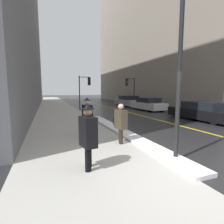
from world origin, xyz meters
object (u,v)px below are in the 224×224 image
Objects in this scene: traffic_light_near at (86,85)px; pedestrian_with_shoulder_bag at (121,122)px; parked_car_white at (148,104)px; parked_car_black at (203,112)px; pedestrian_in_fedora at (87,115)px; lamp_post at (180,53)px; parked_car_silver at (128,101)px; pedestrian_nearside at (88,134)px; traffic_light_far at (130,85)px.

traffic_light_near is 13.92m from pedestrian_with_shoulder_bag.
parked_car_white is at bearing -32.11° from traffic_light_near.
parked_car_black is at bearing -57.79° from traffic_light_near.
traffic_light_near is 12.47m from pedestrian_in_fedora.
parked_car_white is at bearing 61.36° from lamp_post.
pedestrian_in_fedora is 15.64m from parked_car_silver.
parked_car_white is 5.30m from parked_car_silver.
parked_car_black is 1.01× the size of parked_car_silver.
traffic_light_far is at bearing 140.41° from pedestrian_nearside.
traffic_light_far reaches higher than traffic_light_near.
pedestrian_with_shoulder_bag is at bearing 109.97° from parked_car_black.
parked_car_black is 1.14× the size of parked_car_white.
pedestrian_nearside is 0.35× the size of parked_car_silver.
parked_car_black is (7.29, 2.85, -0.24)m from pedestrian_with_shoulder_bag.
pedestrian_with_shoulder_bag is 0.31× the size of parked_car_black.
parked_car_silver is (5.83, 1.14, -1.99)m from traffic_light_near.
pedestrian_nearside is 0.34× the size of parked_car_black.
pedestrian_with_shoulder_bag is (-1.59, -13.71, -1.81)m from traffic_light_near.
pedestrian_with_shoulder_bag is at bearing 19.36° from pedestrian_in_fedora.
pedestrian_nearside is at bearing -97.27° from traffic_light_near.
traffic_light_far is 2.19× the size of pedestrian_nearside.
parked_car_black is 6.70m from parked_car_white.
traffic_light_near is 15.91m from pedestrian_nearside.
parked_car_white is 0.88× the size of parked_car_silver.
traffic_light_near reaches higher than pedestrian_in_fedora.
traffic_light_near is at bearing 3.56° from traffic_light_far.
parked_car_white is (6.34, 11.61, -2.36)m from lamp_post.
lamp_post is 1.16× the size of parked_car_white.
traffic_light_near is 7.26m from parked_car_white.
pedestrian_in_fedora is (-0.92, 1.61, 0.10)m from pedestrian_with_shoulder_bag.
traffic_light_far reaches higher than pedestrian_nearside.
traffic_light_near is at bearing 99.27° from parked_car_silver.
traffic_light_near is at bearing 158.06° from pedestrian_in_fedora.
pedestrian_with_shoulder_bag is (1.64, 1.78, -0.09)m from pedestrian_nearside.
parked_car_white is at bearing -0.51° from parked_car_black.
parked_car_black is 12.00m from parked_car_silver.
traffic_light_far is 5.42m from parked_car_white.
pedestrian_nearside reaches higher than pedestrian_with_shoulder_bag.
parked_car_silver is (6.58, 16.91, -2.33)m from lamp_post.
parked_car_silver reaches higher than parked_car_white.
parked_car_white is (5.59, -4.16, -2.03)m from traffic_light_near.
pedestrian_nearside is at bearing 116.01° from parked_car_black.
lamp_post is 13.44m from parked_car_white.
traffic_light_far is (6.70, 16.61, -0.31)m from lamp_post.
traffic_light_near is 6.27m from parked_car_silver.
pedestrian_in_fedora is (-1.75, 3.67, -2.04)m from lamp_post.
lamp_post reaches higher than traffic_light_far.
parked_car_white is at bearing 131.84° from pedestrian_nearside.
pedestrian_with_shoulder_bag is at bearing 112.15° from lamp_post.
traffic_light_near is 0.85× the size of parked_car_white.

